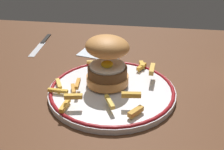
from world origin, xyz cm
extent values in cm
cube|color=#55321D|center=(0.00, 0.00, -2.00)|extent=(124.69, 86.47, 4.00)
cylinder|color=silver|center=(-5.73, -4.08, 0.60)|extent=(27.28, 27.28, 1.20)
torus|color=maroon|center=(-5.73, -4.08, 1.20)|extent=(26.88, 26.88, 0.80)
cylinder|color=#CD8846|center=(-7.02, -2.19, 2.50)|extent=(9.27, 9.27, 1.80)
cylinder|color=brown|center=(-7.02, -2.19, 4.43)|extent=(8.58, 8.58, 2.06)
cylinder|color=white|center=(-7.02, -2.19, 5.71)|extent=(7.67, 7.67, 0.50)
ellipsoid|color=yellow|center=(-6.99, -2.68, 6.38)|extent=(2.60, 2.60, 1.40)
ellipsoid|color=#CC8644|center=(-7.17, -1.05, 9.69)|extent=(13.31, 13.41, 5.39)
cube|color=#E8B14F|center=(-6.30, 5.28, 1.96)|extent=(3.71, 0.72, 0.72)
cube|color=gold|center=(-0.48, 6.98, 2.08)|extent=(1.53, 2.95, 0.97)
cube|color=gold|center=(-11.89, -12.03, 3.73)|extent=(3.55, 1.49, 0.85)
cube|color=gold|center=(-16.54, -7.75, 1.95)|extent=(4.34, 0.87, 0.70)
cube|color=gold|center=(2.52, 0.96, 4.09)|extent=(1.33, 4.51, 1.00)
cube|color=#C3892D|center=(0.07, -12.82, 2.09)|extent=(2.90, 3.44, 0.98)
cube|color=gold|center=(-13.50, -6.71, 2.01)|extent=(1.98, 3.53, 0.81)
cube|color=gold|center=(-17.24, -5.11, 2.01)|extent=(2.50, 3.77, 0.81)
cube|color=gold|center=(0.09, 5.97, 2.02)|extent=(2.31, 3.58, 0.85)
cube|color=orange|center=(-12.51, -6.70, 3.42)|extent=(1.16, 3.80, 0.73)
cube|color=gold|center=(-13.48, -12.68, 2.01)|extent=(1.13, 4.15, 0.82)
cube|color=gold|center=(-5.10, -11.30, 2.73)|extent=(2.62, 4.20, 0.76)
cube|color=gold|center=(-11.76, 6.86, 1.95)|extent=(4.20, 1.06, 0.70)
cube|color=gold|center=(-1.13, -10.09, 3.91)|extent=(3.81, 1.34, 0.92)
cube|color=black|center=(-32.00, 25.39, 0.30)|extent=(1.74, 8.06, 0.70)
cube|color=silver|center=(-31.42, 16.91, 0.20)|extent=(2.55, 11.10, 0.24)
cube|color=silver|center=(-11.68, 18.81, 0.20)|extent=(14.44, 14.60, 0.40)
camera|label=1|loc=(1.86, -53.61, 31.52)|focal=43.60mm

